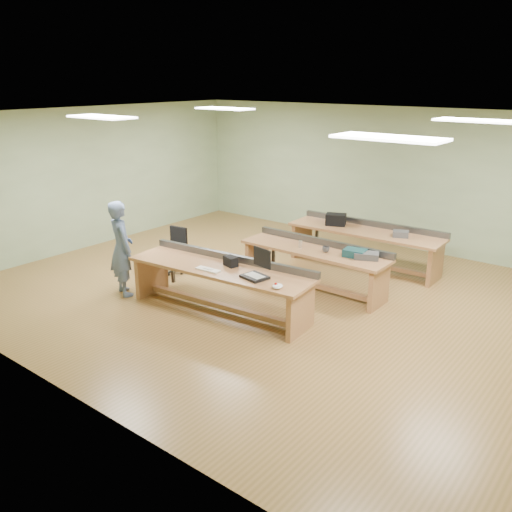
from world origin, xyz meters
name	(u,v)px	position (x,y,z in m)	size (l,w,h in m)	color
floor	(279,296)	(0.00, 0.00, 0.00)	(10.00, 10.00, 0.00)	brown
ceiling	(282,117)	(0.00, 0.00, 3.00)	(10.00, 10.00, 0.00)	silver
wall_back	(387,177)	(0.00, 4.00, 1.50)	(10.00, 0.04, 3.00)	#98B085
wall_front	(64,280)	(0.00, -4.00, 1.50)	(10.00, 0.04, 3.00)	#98B085
wall_left	(94,177)	(-5.00, 0.00, 1.50)	(0.04, 8.00, 3.00)	#98B085
fluor_panels	(281,119)	(0.00, 0.00, 2.97)	(6.20, 3.50, 0.03)	white
workbench_front	(221,278)	(-0.37, -1.06, 0.56)	(3.19, 1.12, 0.86)	#A97047
workbench_mid	(315,260)	(0.30, 0.64, 0.55)	(2.71, 0.73, 0.86)	#A97047
workbench_back	(365,239)	(0.42, 2.29, 0.56)	(3.07, 0.93, 0.86)	#A97047
person	(122,248)	(-2.18, -1.57, 0.82)	(0.60, 0.39, 1.65)	slate
laptop_base	(255,277)	(0.37, -1.13, 0.77)	(0.37, 0.30, 0.04)	black
laptop_screen	(262,258)	(0.39, -0.99, 1.04)	(0.37, 0.02, 0.29)	black
keyboard	(208,270)	(-0.41, -1.32, 0.76)	(0.41, 0.14, 0.02)	white
trackball_mouse	(278,286)	(0.87, -1.25, 0.79)	(0.14, 0.17, 0.07)	white
camera_bag	(231,261)	(-0.27, -0.94, 0.83)	(0.23, 0.15, 0.15)	black
task_chair	(175,256)	(-2.31, -0.24, 0.31)	(0.52, 0.52, 0.86)	black
parts_bin_teal	(355,253)	(1.04, 0.69, 0.81)	(0.36, 0.27, 0.12)	#12363B
parts_bin_grey	(367,256)	(1.25, 0.71, 0.80)	(0.39, 0.25, 0.11)	#3C3C3F
mug	(326,249)	(0.54, 0.59, 0.80)	(0.13, 0.13, 0.10)	#3C3C3F
drinks_can	(300,244)	(0.05, 0.55, 0.81)	(0.07, 0.07, 0.12)	silver
storage_box_back	(336,219)	(-0.23, 2.25, 0.86)	(0.39, 0.28, 0.22)	black
tray_back	(401,234)	(1.15, 2.26, 0.81)	(0.28, 0.21, 0.11)	#3C3C3F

